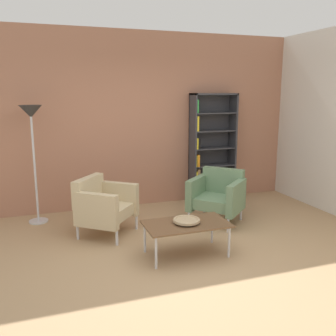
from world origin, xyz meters
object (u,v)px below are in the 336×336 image
bookshelf_tall (210,149)px  coffee_table_low (186,226)px  decorative_bowl (187,220)px  armchair_corner_red (103,205)px  floor_lamp_torchiere (32,126)px  armchair_near_window (218,195)px

bookshelf_tall → coffee_table_low: bookshelf_tall is taller
coffee_table_low → decorative_bowl: (0.00, 0.00, 0.07)m
bookshelf_tall → armchair_corner_red: bearing=-153.8°
coffee_table_low → floor_lamp_torchiere: (-1.68, 1.79, 1.08)m
armchair_near_window → decorative_bowl: bearing=-85.5°
armchair_near_window → coffee_table_low: bearing=-85.5°
floor_lamp_torchiere → decorative_bowl: bearing=-46.9°
floor_lamp_torchiere → coffee_table_low: bearing=-46.9°
coffee_table_low → floor_lamp_torchiere: bearing=133.1°
coffee_table_low → floor_lamp_torchiere: size_ratio=0.57×
decorative_bowl → floor_lamp_torchiere: size_ratio=0.18×
bookshelf_tall → floor_lamp_torchiere: bookshelf_tall is taller
armchair_corner_red → decorative_bowl: bearing=-101.9°
armchair_near_window → floor_lamp_torchiere: size_ratio=0.55×
bookshelf_tall → coffee_table_low: size_ratio=1.90×
coffee_table_low → decorative_bowl: bearing=0.0°
armchair_corner_red → bookshelf_tall: bearing=-25.0°
bookshelf_tall → armchair_near_window: bookshelf_tall is taller
coffee_table_low → armchair_near_window: armchair_near_window is taller
armchair_near_window → armchair_corner_red: size_ratio=1.00×
bookshelf_tall → coffee_table_low: 2.44m
decorative_bowl → floor_lamp_torchiere: (-1.68, 1.79, 1.01)m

